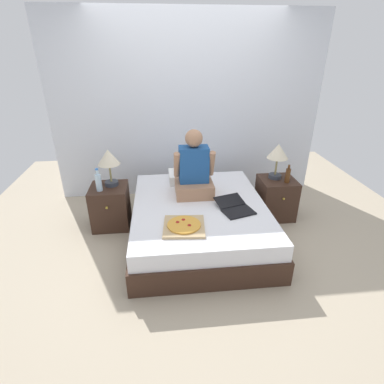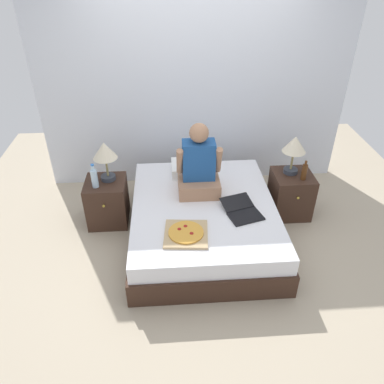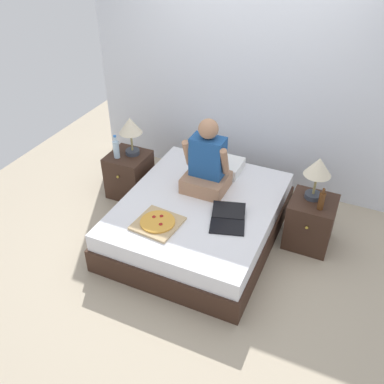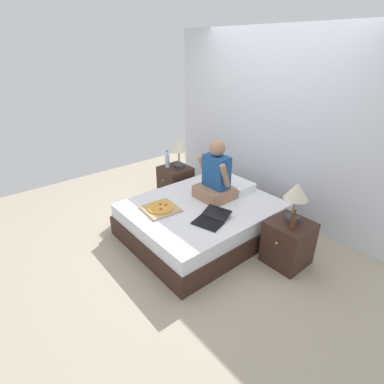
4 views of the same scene
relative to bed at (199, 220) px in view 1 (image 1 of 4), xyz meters
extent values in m
plane|color=tan|center=(0.00, 0.00, -0.22)|extent=(5.76, 5.76, 0.00)
cube|color=silver|center=(0.00, 1.29, 1.03)|extent=(3.76, 0.12, 2.50)
cube|color=#382319|center=(0.00, 0.00, -0.09)|extent=(1.52, 1.85, 0.26)
cube|color=white|center=(0.00, 0.00, 0.13)|extent=(1.48, 1.80, 0.18)
cube|color=#382319|center=(-1.06, 0.37, 0.05)|extent=(0.44, 0.44, 0.53)
sphere|color=gold|center=(-1.06, 0.13, 0.15)|extent=(0.03, 0.03, 0.03)
cylinder|color=#333842|center=(-1.02, 0.42, 0.33)|extent=(0.16, 0.16, 0.05)
cylinder|color=olive|center=(-1.02, 0.42, 0.47)|extent=(0.02, 0.02, 0.22)
cone|color=beige|center=(-1.02, 0.42, 0.67)|extent=(0.26, 0.26, 0.18)
cylinder|color=silver|center=(-1.14, 0.28, 0.41)|extent=(0.07, 0.07, 0.20)
cylinder|color=silver|center=(-1.14, 0.28, 0.54)|extent=(0.03, 0.03, 0.06)
cylinder|color=blue|center=(-1.14, 0.28, 0.58)|extent=(0.04, 0.04, 0.02)
cube|color=#382319|center=(1.06, 0.37, 0.05)|extent=(0.44, 0.44, 0.53)
sphere|color=gold|center=(1.06, 0.13, 0.15)|extent=(0.03, 0.03, 0.03)
cylinder|color=#333842|center=(1.03, 0.42, 0.33)|extent=(0.16, 0.16, 0.05)
cylinder|color=olive|center=(1.03, 0.42, 0.47)|extent=(0.02, 0.02, 0.22)
cone|color=beige|center=(1.03, 0.42, 0.67)|extent=(0.26, 0.26, 0.18)
cylinder|color=#512D14|center=(1.13, 0.27, 0.40)|extent=(0.06, 0.06, 0.18)
cylinder|color=#512D14|center=(1.13, 0.27, 0.51)|extent=(0.03, 0.03, 0.05)
cube|color=white|center=(-0.06, 0.65, 0.28)|extent=(0.52, 0.34, 0.12)
cube|color=#A37556|center=(-0.03, 0.24, 0.30)|extent=(0.44, 0.40, 0.16)
cube|color=#1E4C8C|center=(-0.03, 0.27, 0.59)|extent=(0.34, 0.20, 0.42)
sphere|color=#A37556|center=(-0.03, 0.27, 0.90)|extent=(0.20, 0.20, 0.20)
cylinder|color=#A37556|center=(-0.23, 0.22, 0.61)|extent=(0.07, 0.18, 0.32)
cylinder|color=#A37556|center=(0.17, 0.22, 0.61)|extent=(0.07, 0.18, 0.32)
cube|color=black|center=(0.39, -0.26, 0.23)|extent=(0.37, 0.30, 0.02)
cube|color=black|center=(0.33, -0.06, 0.27)|extent=(0.36, 0.28, 0.06)
cube|color=tan|center=(-0.21, -0.49, 0.24)|extent=(0.43, 0.43, 0.03)
cylinder|color=gold|center=(-0.21, -0.49, 0.26)|extent=(0.33, 0.33, 0.02)
cylinder|color=maroon|center=(-0.27, -0.45, 0.27)|extent=(0.04, 0.04, 0.00)
cylinder|color=maroon|center=(-0.16, -0.52, 0.27)|extent=(0.04, 0.04, 0.00)
cylinder|color=maroon|center=(-0.21, -0.41, 0.27)|extent=(0.04, 0.04, 0.00)
camera|label=1|loc=(-0.40, -2.97, 1.83)|focal=28.00mm
camera|label=2|loc=(-0.35, -3.15, 2.49)|focal=35.00mm
camera|label=3|loc=(1.35, -3.15, 2.79)|focal=40.00mm
camera|label=4|loc=(2.50, -2.23, 2.06)|focal=28.00mm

